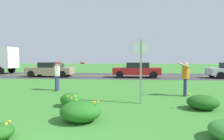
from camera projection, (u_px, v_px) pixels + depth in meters
name	position (u px, v px, depth m)	size (l,w,h in m)	color
ground_plane	(98.00, 89.00, 11.46)	(120.00, 120.00, 0.00)	#387A2D
highway_strip	(111.00, 76.00, 20.43)	(120.00, 7.46, 0.01)	#38383A
highway_center_stripe	(111.00, 76.00, 20.43)	(120.00, 0.16, 0.00)	yellow
daylily_clump_front_right	(71.00, 100.00, 7.26)	(0.79, 0.77, 0.51)	#23661E
daylily_clump_near_camera	(81.00, 111.00, 5.50)	(1.20, 1.08, 0.64)	#23661E
daylily_clump_mid_left	(203.00, 102.00, 6.83)	(1.11, 1.00, 0.57)	#1E5619
sign_post_near_path	(141.00, 65.00, 7.65)	(0.56, 0.10, 2.57)	#93969B
person_thrower_red_cap_gray_shirt	(57.00, 73.00, 10.89)	(0.57, 0.52, 1.63)	#B2B2B7
person_catcher_orange_shirt	(185.00, 76.00, 9.22)	(0.59, 0.52, 1.66)	orange
frisbee_red	(82.00, 63.00, 10.18)	(0.27, 0.26, 0.10)	red
car_red_center_left	(137.00, 70.00, 18.49)	(4.50, 2.00, 1.45)	maroon
car_tan_center_right	(51.00, 69.00, 19.21)	(4.50, 2.00, 1.45)	#937F60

